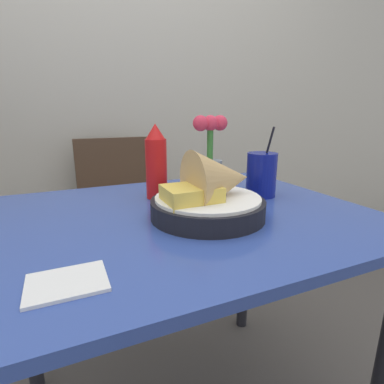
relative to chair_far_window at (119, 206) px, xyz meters
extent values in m
cube|color=#B7B2A3|center=(0.02, 0.25, 0.78)|extent=(7.00, 0.06, 2.60)
cube|color=#334C9E|center=(0.02, -0.87, 0.22)|extent=(1.02, 0.79, 0.02)
cylinder|color=black|center=(-0.43, -0.53, -0.15)|extent=(0.05, 0.05, 0.72)
cylinder|color=black|center=(0.46, -0.53, -0.15)|extent=(0.05, 0.05, 0.72)
cylinder|color=#473323|center=(-0.18, -0.28, -0.31)|extent=(0.03, 0.03, 0.42)
cylinder|color=#473323|center=(0.18, -0.28, -0.31)|extent=(0.03, 0.03, 0.42)
cylinder|color=#473323|center=(-0.18, 0.08, -0.31)|extent=(0.03, 0.03, 0.42)
cylinder|color=#473323|center=(0.18, 0.08, -0.31)|extent=(0.03, 0.03, 0.42)
cube|color=#473323|center=(0.00, -0.10, -0.09)|extent=(0.40, 0.40, 0.02)
cube|color=#473323|center=(0.00, 0.09, 0.14)|extent=(0.40, 0.03, 0.44)
cylinder|color=black|center=(0.07, -0.93, 0.25)|extent=(0.29, 0.29, 0.05)
cylinder|color=white|center=(0.07, -0.93, 0.28)|extent=(0.27, 0.27, 0.01)
cone|color=tan|center=(0.11, -0.93, 0.33)|extent=(0.16, 0.16, 0.16)
cube|color=#E5C14C|center=(0.02, -0.94, 0.30)|extent=(0.13, 0.11, 0.04)
cylinder|color=red|center=(0.00, -0.70, 0.32)|extent=(0.07, 0.07, 0.19)
cone|color=red|center=(0.00, -0.70, 0.44)|extent=(0.06, 0.06, 0.05)
cylinder|color=navy|center=(0.32, -0.81, 0.30)|extent=(0.09, 0.09, 0.14)
cylinder|color=black|center=(0.32, -0.81, 0.29)|extent=(0.09, 0.09, 0.11)
cylinder|color=black|center=(0.33, -0.81, 0.36)|extent=(0.01, 0.06, 0.18)
cylinder|color=gray|center=(0.17, -0.75, 0.29)|extent=(0.08, 0.08, 0.12)
cylinder|color=#33722D|center=(0.17, -0.75, 0.40)|extent=(0.02, 0.02, 0.11)
sphere|color=#DB334C|center=(0.17, -0.75, 0.46)|extent=(0.05, 0.05, 0.05)
sphere|color=#DB334C|center=(0.13, -0.75, 0.46)|extent=(0.05, 0.05, 0.05)
sphere|color=#DB334C|center=(0.20, -0.75, 0.46)|extent=(0.05, 0.05, 0.05)
cube|color=white|center=(-0.28, -1.12, 0.23)|extent=(0.12, 0.10, 0.01)
camera|label=1|loc=(-0.27, -1.58, 0.50)|focal=28.00mm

